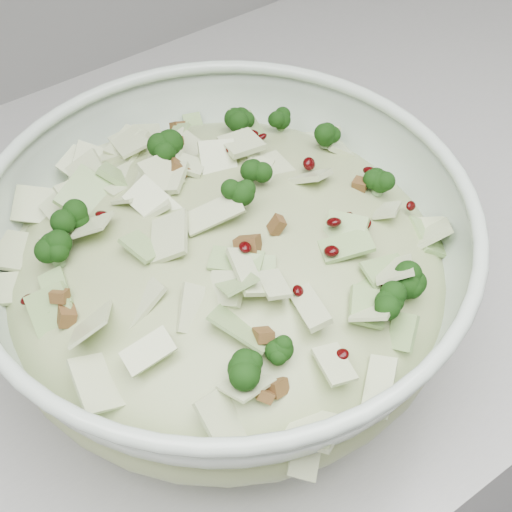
{
  "coord_description": "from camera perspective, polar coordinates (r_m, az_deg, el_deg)",
  "views": [
    {
      "loc": [
        -0.87,
        1.33,
        1.35
      ],
      "look_at": [
        -0.69,
        1.58,
        1.0
      ],
      "focal_mm": 50.0,
      "sensor_mm": 36.0,
      "label": 1
    }
  ],
  "objects": [
    {
      "name": "mixing_bowl",
      "position": [
        0.5,
        -2.31,
        -1.31
      ],
      "size": [
        0.41,
        0.41,
        0.13
      ],
      "rotation": [
        0.0,
        0.0,
        -0.27
      ],
      "color": "silver",
      "rests_on": "counter"
    },
    {
      "name": "salad",
      "position": [
        0.48,
        -2.38,
        0.32
      ],
      "size": [
        0.4,
        0.4,
        0.13
      ],
      "rotation": [
        0.0,
        0.0,
        -0.36
      ],
      "color": "tan",
      "rests_on": "mixing_bowl"
    }
  ]
}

